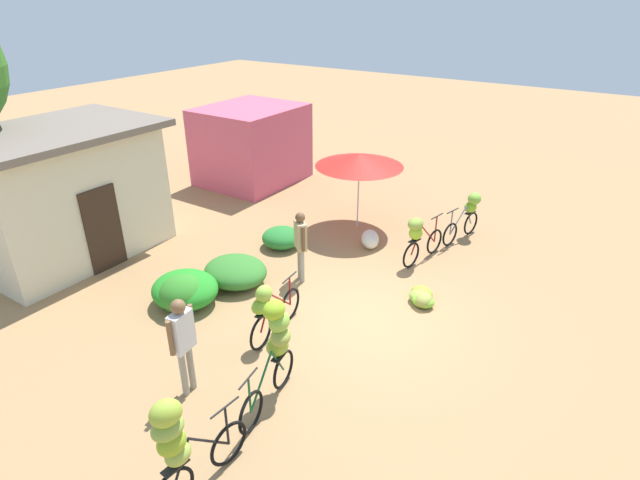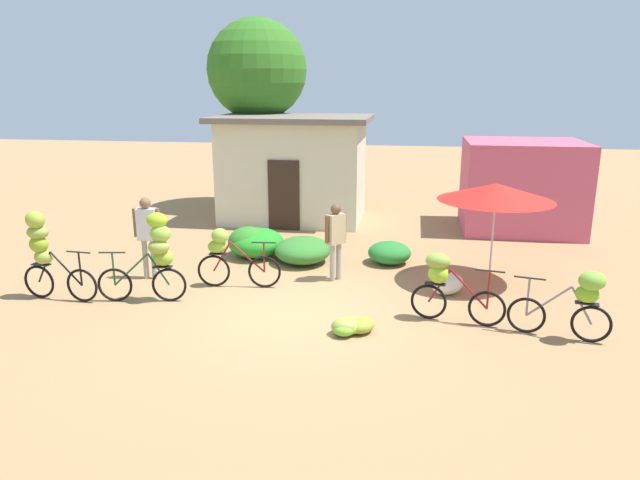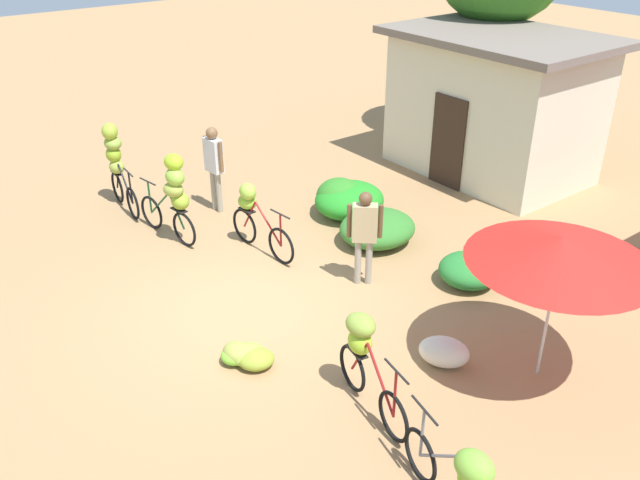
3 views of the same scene
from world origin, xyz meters
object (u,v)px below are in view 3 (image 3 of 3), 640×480
Objects in this scene: produce_sack at (444,352)px; person_bystander at (365,229)px; bicycle_rightmost at (463,477)px; market_umbrella at (561,250)px; bicycle_near_pile at (174,192)px; building_low at (493,104)px; bicycle_leftmost at (116,159)px; banana_pile_on_ground at (245,355)px; bicycle_center_loaded at (254,214)px; bicycle_by_shop at (365,354)px; person_vendor at (214,160)px.

person_bystander is (-2.32, 0.52, 0.80)m from produce_sack.
person_bystander is (-4.26, 2.37, 0.29)m from bicycle_rightmost.
market_umbrella reaches higher than bicycle_near_pile.
building_low is 1.97× the size of market_umbrella.
bicycle_leftmost reaches higher than produce_sack.
market_umbrella is at bearing 44.54° from produce_sack.
produce_sack is (1.70, 2.17, 0.09)m from banana_pile_on_ground.
produce_sack is (4.44, 0.26, -0.48)m from bicycle_center_loaded.
person_bystander is at bearing 139.54° from bicycle_by_shop.
person_vendor reaches higher than bicycle_center_loaded.
market_umbrella is 1.42× the size of person_bystander.
bicycle_leftmost is (-3.33, -7.52, -0.57)m from building_low.
bicycle_leftmost is at bearing 177.80° from bicycle_rightmost.
bicycle_center_loaded is at bearing 20.56° from bicycle_leftmost.
bicycle_near_pile is 2.14× the size of banana_pile_on_ground.
produce_sack is (0.13, 1.35, -0.52)m from bicycle_by_shop.
banana_pile_on_ground is (2.74, -1.91, -0.57)m from bicycle_center_loaded.
person_vendor is 1.07× the size of person_bystander.
bicycle_leftmost and bicycle_near_pile have the same top height.
bicycle_leftmost is at bearing -159.44° from bicycle_center_loaded.
bicycle_near_pile is at bearing 166.77° from banana_pile_on_ground.
bicycle_rightmost is (9.63, -0.37, -0.29)m from bicycle_leftmost.
bicycle_by_shop is 6.29m from person_vendor.
bicycle_rightmost is 4.88m from person_bystander.
building_low is at bearing 119.80° from bicycle_by_shop.
building_low reaches higher than bicycle_center_loaded.
bicycle_near_pile is 1.46m from person_vendor.
bicycle_by_shop is (5.39, -0.07, -0.27)m from bicycle_near_pile.
bicycle_rightmost is at bearing -12.54° from person_vendor.
market_umbrella reaches higher than bicycle_rightmost.
bicycle_by_shop reaches higher than produce_sack.
building_low reaches higher than person_bystander.
bicycle_by_shop is 1.87m from banana_pile_on_ground.
person_vendor is (-1.83, 0.24, 0.40)m from bicycle_center_loaded.
bicycle_by_shop is 1.45m from produce_sack.
bicycle_near_pile is (2.17, 0.20, -0.01)m from bicycle_leftmost.
building_low is at bearing 125.85° from produce_sack.
bicycle_near_pile is 1.10× the size of bicycle_rightmost.
market_umbrella is 1.36× the size of bicycle_center_loaded.
person_vendor is at bearing 167.46° from bicycle_rightmost.
bicycle_by_shop is at bearing -114.94° from market_umbrella.
bicycle_by_shop is at bearing 27.73° from banana_pile_on_ground.
building_low is 6.37m from person_vendor.
bicycle_rightmost is at bearing -4.39° from bicycle_near_pile.
bicycle_near_pile reaches higher than produce_sack.
person_bystander is (2.04, -5.52, -0.57)m from building_low.
bicycle_by_shop is at bearing -14.21° from bicycle_center_loaded.
bicycle_near_pile is at bearing 175.61° from bicycle_rightmost.
market_umbrella is at bearing 12.18° from bicycle_center_loaded.
person_vendor is at bearing 154.79° from banana_pile_on_ground.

